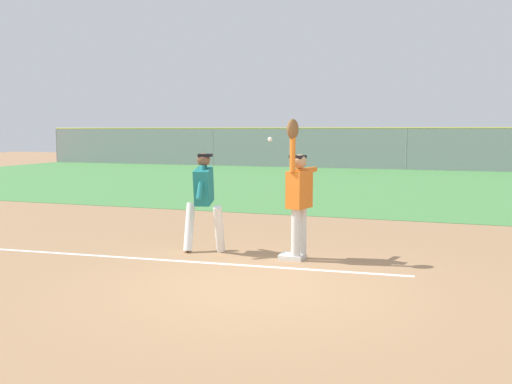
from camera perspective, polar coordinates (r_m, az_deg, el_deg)
ground_plane at (r=7.94m, az=0.18°, el=-9.24°), size 76.85×76.85×0.00m
outfield_grass at (r=22.83m, az=12.79°, el=0.72°), size 44.67×17.93×0.01m
chalk_foul_line at (r=10.56m, az=-19.38°, el=-5.69°), size 11.98×0.84×0.01m
first_base at (r=9.53m, az=3.56°, el=-6.39°), size 0.39×0.39×0.08m
fielder at (r=9.31m, az=4.24°, el=0.05°), size 0.36×0.89×2.28m
runner at (r=9.90m, az=-5.19°, el=-0.31°), size 0.82×0.84×1.72m
baseball at (r=9.34m, az=1.39°, el=5.23°), size 0.07×0.07×0.07m
outfield_fence at (r=31.67m, az=14.65°, el=4.17°), size 44.75×0.08×2.25m
parked_car_red at (r=37.24m, az=2.64°, el=3.94°), size 4.51×2.34×1.25m
parked_car_blue at (r=35.85m, az=13.23°, el=3.70°), size 4.45×2.22×1.25m
parked_car_green at (r=35.45m, az=22.94°, el=3.35°), size 4.55×2.42×1.25m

